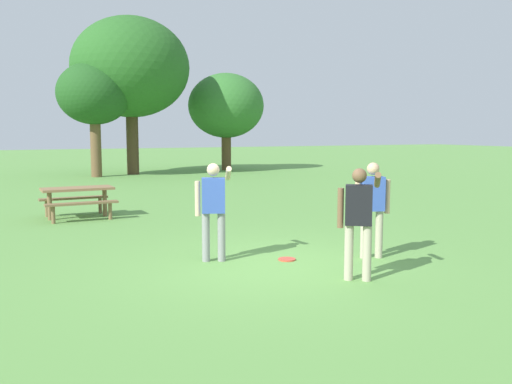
% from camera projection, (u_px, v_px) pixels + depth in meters
% --- Properties ---
extents(ground_plane, '(120.00, 120.00, 0.00)m').
position_uv_depth(ground_plane, '(270.00, 265.00, 8.91)').
color(ground_plane, '#609947').
extents(person_thrower, '(0.77, 0.62, 1.64)m').
position_uv_depth(person_thrower, '(213.00, 204.00, 9.07)').
color(person_thrower, gray).
rests_on(person_thrower, ground).
extents(person_catcher, '(0.58, 0.34, 1.64)m').
position_uv_depth(person_catcher, '(372.00, 204.00, 9.30)').
color(person_catcher, '#B7AD93').
rests_on(person_catcher, ground).
extents(person_bystander, '(0.83, 0.53, 1.64)m').
position_uv_depth(person_bystander, '(359.00, 215.00, 7.90)').
color(person_bystander, '#B7AD93').
rests_on(person_bystander, ground).
extents(frisbee, '(0.29, 0.29, 0.03)m').
position_uv_depth(frisbee, '(287.00, 259.00, 9.24)').
color(frisbee, '#E04733').
rests_on(frisbee, ground).
extents(picnic_table_near, '(1.76, 1.49, 0.77)m').
position_uv_depth(picnic_table_near, '(78.00, 196.00, 13.61)').
color(picnic_table_near, olive).
rests_on(picnic_table_near, ground).
extents(tree_tall_left, '(3.43, 3.43, 5.37)m').
position_uv_depth(tree_tall_left, '(94.00, 94.00, 25.44)').
color(tree_tall_left, brown).
rests_on(tree_tall_left, ground).
extents(tree_broad_center, '(5.75, 5.75, 7.71)m').
position_uv_depth(tree_broad_center, '(131.00, 68.00, 26.85)').
color(tree_broad_center, '#4C3823').
rests_on(tree_broad_center, ground).
extents(tree_far_right, '(4.14, 4.14, 5.30)m').
position_uv_depth(tree_far_right, '(226.00, 106.00, 29.98)').
color(tree_far_right, brown).
rests_on(tree_far_right, ground).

